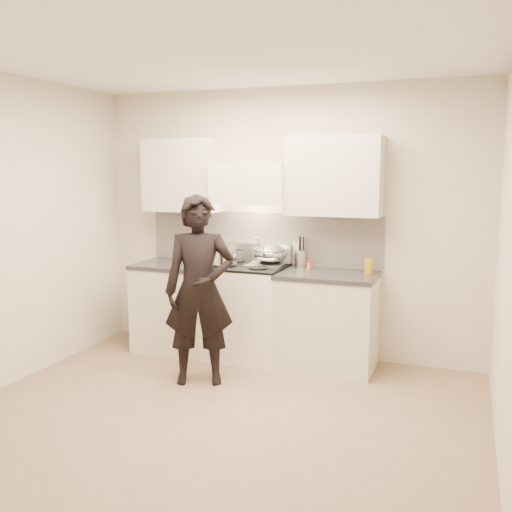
{
  "coord_description": "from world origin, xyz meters",
  "views": [
    {
      "loc": [
        1.73,
        -3.78,
        1.9
      ],
      "look_at": [
        -0.06,
        1.05,
        1.1
      ],
      "focal_mm": 40.0,
      "sensor_mm": 36.0,
      "label": 1
    }
  ],
  "objects_px": {
    "wok": "(270,253)",
    "person": "(199,290)",
    "utensil_crock": "(301,257)",
    "counter_right": "(327,320)",
    "stove": "(247,311)"
  },
  "relations": [
    {
      "from": "counter_right",
      "to": "wok",
      "type": "bearing_deg",
      "value": 167.09
    },
    {
      "from": "utensil_crock",
      "to": "person",
      "type": "xyz_separation_m",
      "value": [
        -0.63,
        -1.03,
        -0.18
      ]
    },
    {
      "from": "stove",
      "to": "wok",
      "type": "bearing_deg",
      "value": 35.9
    },
    {
      "from": "counter_right",
      "to": "utensil_crock",
      "type": "height_order",
      "value": "utensil_crock"
    },
    {
      "from": "stove",
      "to": "utensil_crock",
      "type": "xyz_separation_m",
      "value": [
        0.49,
        0.24,
        0.54
      ]
    },
    {
      "from": "utensil_crock",
      "to": "counter_right",
      "type": "bearing_deg",
      "value": -35.28
    },
    {
      "from": "stove",
      "to": "person",
      "type": "bearing_deg",
      "value": -100.07
    },
    {
      "from": "stove",
      "to": "counter_right",
      "type": "xyz_separation_m",
      "value": [
        0.83,
        0.0,
        -0.01
      ]
    },
    {
      "from": "wok",
      "to": "person",
      "type": "distance_m",
      "value": 1.01
    },
    {
      "from": "wok",
      "to": "utensil_crock",
      "type": "xyz_separation_m",
      "value": [
        0.29,
        0.1,
        -0.04
      ]
    },
    {
      "from": "counter_right",
      "to": "person",
      "type": "relative_size",
      "value": 0.55
    },
    {
      "from": "utensil_crock",
      "to": "wok",
      "type": "bearing_deg",
      "value": -160.9
    },
    {
      "from": "wok",
      "to": "person",
      "type": "xyz_separation_m",
      "value": [
        -0.34,
        -0.93,
        -0.22
      ]
    },
    {
      "from": "wok",
      "to": "utensil_crock",
      "type": "distance_m",
      "value": 0.31
    },
    {
      "from": "counter_right",
      "to": "person",
      "type": "distance_m",
      "value": 1.3
    }
  ]
}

